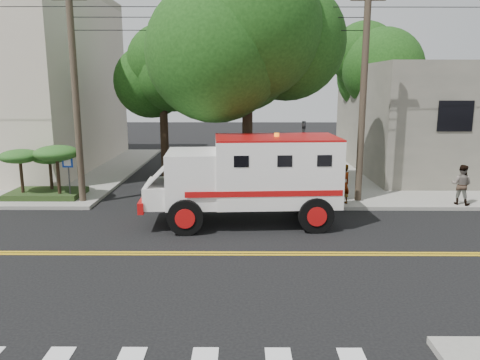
{
  "coord_description": "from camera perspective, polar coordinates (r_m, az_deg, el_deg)",
  "views": [
    {
      "loc": [
        1.32,
        -13.52,
        5.09
      ],
      "look_at": [
        1.21,
        3.4,
        1.6
      ],
      "focal_mm": 35.0,
      "sensor_mm": 36.0,
      "label": 1
    }
  ],
  "objects": [
    {
      "name": "utility_pole_left",
      "position": [
        20.72,
        -19.39,
        9.37
      ],
      "size": [
        0.28,
        0.28,
        9.0
      ],
      "primitive_type": "cylinder",
      "color": "#382D23",
      "rests_on": "ground"
    },
    {
      "name": "utility_pole_right",
      "position": [
        20.35,
        14.76,
        9.61
      ],
      "size": [
        0.28,
        0.28,
        9.0
      ],
      "primitive_type": "cylinder",
      "color": "#382D23",
      "rests_on": "ground"
    },
    {
      "name": "ground",
      "position": [
        14.51,
        -4.92,
        -8.93
      ],
      "size": [
        100.0,
        100.0,
        0.0
      ],
      "primitive_type": "plane",
      "color": "black",
      "rests_on": "ground"
    },
    {
      "name": "pedestrian_b",
      "position": [
        21.47,
        25.37,
        -0.51
      ],
      "size": [
        1.03,
        0.99,
        1.67
      ],
      "primitive_type": "imported",
      "rotation": [
        0.0,
        0.0,
        2.51
      ],
      "color": "gray",
      "rests_on": "sidewalk_ne"
    },
    {
      "name": "pedestrian_a",
      "position": [
        19.9,
        12.5,
        -0.5
      ],
      "size": [
        0.74,
        0.66,
        1.69
      ],
      "primitive_type": "imported",
      "rotation": [
        0.0,
        0.0,
        3.68
      ],
      "color": "gray",
      "rests_on": "sidewalk_ne"
    },
    {
      "name": "accessibility_sign",
      "position": [
        21.41,
        -20.18,
        0.91
      ],
      "size": [
        0.45,
        0.1,
        2.02
      ],
      "color": "#3F3F42",
      "rests_on": "ground"
    },
    {
      "name": "tree_right",
      "position": [
        30.26,
        15.2,
        13.15
      ],
      "size": [
        4.8,
        4.5,
        8.2
      ],
      "color": "black",
      "rests_on": "ground"
    },
    {
      "name": "traffic_signal",
      "position": [
        19.5,
        7.7,
        3.1
      ],
      "size": [
        0.15,
        0.18,
        3.6
      ],
      "color": "#3F3F42",
      "rests_on": "ground"
    },
    {
      "name": "sidewalk_ne",
      "position": [
        30.06,
        24.29,
        1.0
      ],
      "size": [
        17.0,
        17.0,
        0.15
      ],
      "primitive_type": "cube",
      "color": "gray",
      "rests_on": "ground"
    },
    {
      "name": "armored_truck",
      "position": [
        17.09,
        1.36,
        0.67
      ],
      "size": [
        7.24,
        3.24,
        3.23
      ],
      "rotation": [
        0.0,
        0.0,
        0.06
      ],
      "color": "white",
      "rests_on": "ground"
    },
    {
      "name": "tree_main",
      "position": [
        19.85,
        2.28,
        17.74
      ],
      "size": [
        6.08,
        5.7,
        9.85
      ],
      "color": "black",
      "rests_on": "ground"
    },
    {
      "name": "tree_left",
      "position": [
        25.63,
        -8.81,
        12.94
      ],
      "size": [
        4.48,
        4.2,
        7.7
      ],
      "color": "black",
      "rests_on": "ground"
    },
    {
      "name": "palm_planter",
      "position": [
        22.24,
        -22.82,
        1.82
      ],
      "size": [
        3.52,
        2.63,
        2.36
      ],
      "color": "#1E3314",
      "rests_on": "sidewalk_nw"
    },
    {
      "name": "building_right",
      "position": [
        30.8,
        26.97,
        6.78
      ],
      "size": [
        14.0,
        12.0,
        6.0
      ],
      "primitive_type": "cube",
      "color": "#666357",
      "rests_on": "sidewalk_ne"
    }
  ]
}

